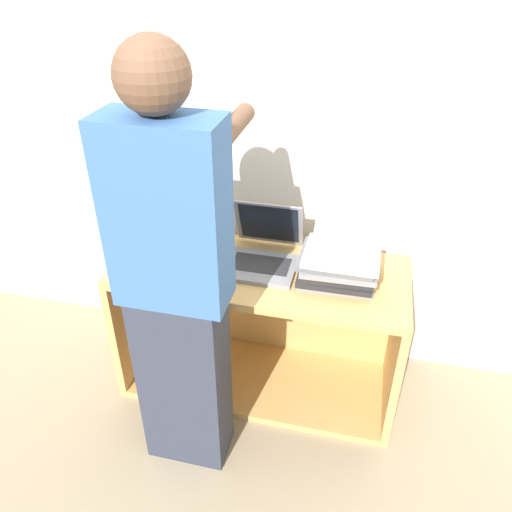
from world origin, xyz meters
TOP-DOWN VIEW (x-y plane):
  - ground_plane at (0.00, 0.00)m, footprint 12.00×12.00m
  - wall_back at (0.00, 0.64)m, footprint 8.00×0.05m
  - cart at (0.00, 0.34)m, footprint 1.32×0.54m
  - laptop_open at (0.00, 0.33)m, footprint 0.31×0.36m
  - laptop_stack_left at (-0.35, 0.27)m, footprint 0.34×0.28m
  - laptop_stack_right at (0.34, 0.27)m, footprint 0.34×0.28m
  - person at (-0.21, -0.18)m, footprint 0.40×0.53m
  - inventory_tag at (-0.34, 0.21)m, footprint 0.06×0.02m

SIDE VIEW (x-z plane):
  - ground_plane at x=0.00m, z-range 0.00..0.00m
  - cart at x=0.00m, z-range 0.00..0.70m
  - laptop_open at x=0.00m, z-range 0.62..0.88m
  - laptop_stack_left at x=-0.35m, z-range 0.70..0.84m
  - laptop_stack_right at x=0.34m, z-range 0.70..0.84m
  - inventory_tag at x=-0.34m, z-range 0.84..0.85m
  - person at x=-0.21m, z-range 0.01..1.75m
  - wall_back at x=0.00m, z-range 0.00..2.40m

